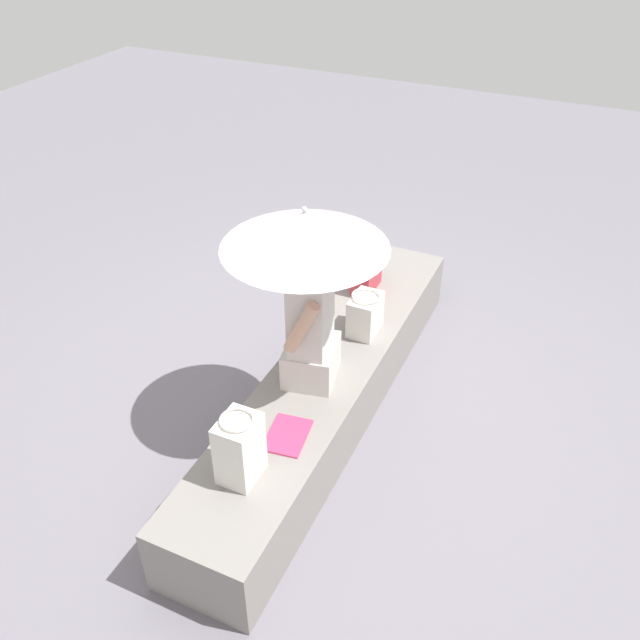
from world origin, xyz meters
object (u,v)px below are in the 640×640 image
Objects in this scene: parasol at (305,230)px; person_seated at (311,321)px; shoulder_bag_spare at (366,272)px; handbag_black at (240,448)px; tote_bag_canvas at (365,314)px; magazine at (287,435)px.

person_seated is at bearing -77.86° from parasol.
shoulder_bag_spare is at bearing 3.30° from person_seated.
shoulder_bag_spare is at bearing 2.24° from handbag_black.
parasol is 0.98m from tote_bag_canvas.
tote_bag_canvas is at bearing -9.42° from magazine.
magazine is (-0.49, -0.12, -0.94)m from parasol.
person_seated is 0.60m from tote_bag_canvas.
tote_bag_canvas is (1.35, -0.11, -0.05)m from handbag_black.
parasol reaches higher than person_seated.
parasol is at bearing -178.21° from shoulder_bag_spare.
shoulder_bag_spare is 0.96× the size of magazine.
person_seated is at bearing -176.70° from shoulder_bag_spare.
tote_bag_canvas is 1.02× the size of shoulder_bag_spare.
handbag_black is (-0.82, -0.01, -0.21)m from person_seated.
person_seated is 0.84× the size of parasol.
magazine is at bearing 178.74° from tote_bag_canvas.
person_seated is at bearing 0.95° from handbag_black.
parasol is 1.29m from shoulder_bag_spare.
magazine is (-1.03, 0.02, -0.13)m from tote_bag_canvas.
tote_bag_canvas is 1.04m from magazine.
handbag_black is 0.38m from magazine.
handbag_black is at bearing 157.50° from magazine.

